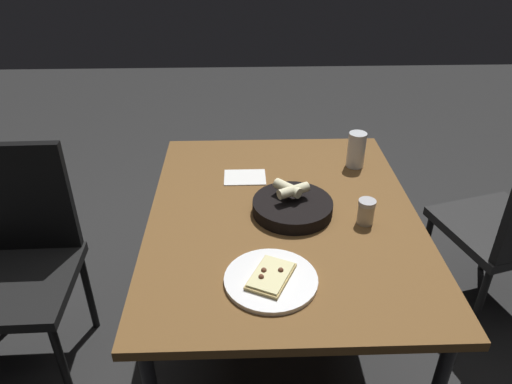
{
  "coord_description": "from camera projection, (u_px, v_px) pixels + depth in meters",
  "views": [
    {
      "loc": [
        -0.14,
        -1.37,
        1.63
      ],
      "look_at": [
        -0.09,
        0.01,
        0.79
      ],
      "focal_mm": 33.73,
      "sensor_mm": 36.0,
      "label": 1
    }
  ],
  "objects": [
    {
      "name": "ground",
      "position": [
        278.0,
        352.0,
        2.02
      ],
      "size": [
        8.0,
        8.0,
        0.0
      ],
      "primitive_type": "plane",
      "color": "#272727"
    },
    {
      "name": "chair_far",
      "position": [
        15.0,
        252.0,
        1.78
      ],
      "size": [
        0.45,
        0.45,
        0.9
      ],
      "color": "black",
      "rests_on": "ground"
    },
    {
      "name": "dining_table",
      "position": [
        283.0,
        226.0,
        1.68
      ],
      "size": [
        0.92,
        1.17,
        0.71
      ],
      "color": "brown",
      "rests_on": "ground"
    },
    {
      "name": "beer_glass",
      "position": [
        356.0,
        152.0,
        1.91
      ],
      "size": [
        0.07,
        0.07,
        0.14
      ],
      "color": "silver",
      "rests_on": "dining_table"
    },
    {
      "name": "napkin",
      "position": [
        245.0,
        177.0,
        1.86
      ],
      "size": [
        0.16,
        0.12,
        0.0
      ],
      "color": "white",
      "rests_on": "dining_table"
    },
    {
      "name": "pizza_plate",
      "position": [
        271.0,
        279.0,
        1.35
      ],
      "size": [
        0.27,
        0.27,
        0.04
      ],
      "color": "white",
      "rests_on": "dining_table"
    },
    {
      "name": "pepper_shaker",
      "position": [
        366.0,
        213.0,
        1.58
      ],
      "size": [
        0.06,
        0.06,
        0.09
      ],
      "color": "#BFB299",
      "rests_on": "dining_table"
    },
    {
      "name": "bread_basket",
      "position": [
        293.0,
        206.0,
        1.64
      ],
      "size": [
        0.27,
        0.27,
        0.1
      ],
      "color": "black",
      "rests_on": "dining_table"
    }
  ]
}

